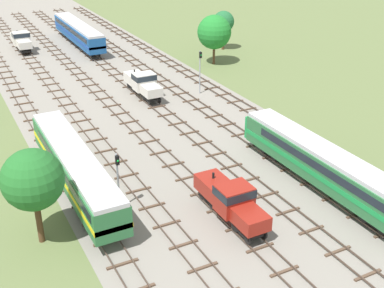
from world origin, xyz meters
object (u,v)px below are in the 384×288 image
(shunter_loco_centre_midfar, at_px, (143,83))
(diesel_railcar_far_left_mid, at_px, (75,167))
(shunter_loco_left_farther, at_px, (21,39))
(shunter_loco_centre_left_nearest, at_px, (231,199))
(passenger_coach_centre_far, at_px, (78,32))
(signal_post_near, at_px, (200,67))
(diesel_railcar_centre_right_near, at_px, (323,163))
(signal_post_nearest, at_px, (118,174))

(shunter_loco_centre_midfar, bearing_deg, diesel_railcar_far_left_mid, -126.30)
(diesel_railcar_far_left_mid, height_order, shunter_loco_left_farther, diesel_railcar_far_left_mid)
(shunter_loco_centre_left_nearest, distance_m, passenger_coach_centre_far, 60.18)
(shunter_loco_centre_left_nearest, relative_size, signal_post_near, 1.44)
(diesel_railcar_far_left_mid, xyz_separation_m, shunter_loco_left_farther, (4.89, 51.24, -0.59))
(diesel_railcar_centre_right_near, distance_m, diesel_railcar_far_left_mid, 21.77)
(diesel_railcar_far_left_mid, height_order, signal_post_nearest, signal_post_nearest)
(diesel_railcar_centre_right_near, height_order, shunter_loco_left_farther, diesel_railcar_centre_right_near)
(shunter_loco_left_farther, bearing_deg, diesel_railcar_centre_right_near, -76.44)
(diesel_railcar_far_left_mid, distance_m, signal_post_near, 28.29)
(shunter_loco_left_farther, bearing_deg, shunter_loco_centre_midfar, -72.63)
(signal_post_nearest, bearing_deg, diesel_railcar_far_left_mid, 119.99)
(shunter_loco_centre_left_nearest, xyz_separation_m, shunter_loco_centre_midfar, (4.89, 30.06, 0.00))
(signal_post_near, bearing_deg, signal_post_nearest, -131.66)
(shunter_loco_centre_midfar, bearing_deg, shunter_loco_left_farther, 107.37)
(shunter_loco_centre_left_nearest, xyz_separation_m, signal_post_nearest, (-7.33, 5.85, 1.27))
(signal_post_near, bearing_deg, diesel_railcar_centre_right_near, -95.12)
(shunter_loco_left_farther, xyz_separation_m, signal_post_nearest, (-2.44, -55.48, 1.27))
(shunter_loco_centre_left_nearest, distance_m, signal_post_nearest, 9.47)
(signal_post_nearest, distance_m, signal_post_near, 29.43)
(shunter_loco_centre_midfar, height_order, signal_post_near, signal_post_near)
(shunter_loco_centre_left_nearest, xyz_separation_m, shunter_loco_left_farther, (-4.89, 61.33, 0.00))
(shunter_loco_centre_left_nearest, bearing_deg, signal_post_near, 66.29)
(shunter_loco_centre_midfar, distance_m, shunter_loco_left_farther, 32.77)
(shunter_loco_centre_left_nearest, relative_size, signal_post_nearest, 1.65)
(shunter_loco_centre_left_nearest, distance_m, shunter_loco_left_farther, 61.53)
(signal_post_nearest, bearing_deg, shunter_loco_centre_midfar, 63.20)
(diesel_railcar_far_left_mid, bearing_deg, passenger_coach_centre_far, 73.61)
(shunter_loco_left_farther, bearing_deg, diesel_railcar_far_left_mid, -95.45)
(diesel_railcar_far_left_mid, bearing_deg, signal_post_nearest, -60.01)
(shunter_loco_centre_midfar, relative_size, signal_post_near, 1.44)
(diesel_railcar_far_left_mid, distance_m, shunter_loco_centre_midfar, 24.78)
(diesel_railcar_centre_right_near, distance_m, shunter_loco_left_farther, 62.55)
(diesel_railcar_centre_right_near, xyz_separation_m, passenger_coach_centre_far, (-4.89, 59.45, 0.02))
(diesel_railcar_centre_right_near, distance_m, shunter_loco_centre_midfar, 29.94)
(signal_post_nearest, xyz_separation_m, signal_post_near, (19.56, 21.98, 0.42))
(diesel_railcar_far_left_mid, height_order, passenger_coach_centre_far, same)
(shunter_loco_left_farther, relative_size, signal_post_near, 1.44)
(diesel_railcar_centre_right_near, distance_m, passenger_coach_centre_far, 59.65)
(diesel_railcar_far_left_mid, bearing_deg, shunter_loco_centre_midfar, 53.70)
(diesel_railcar_centre_right_near, bearing_deg, signal_post_near, 84.88)
(shunter_loco_centre_midfar, xyz_separation_m, signal_post_near, (7.33, -2.22, 1.69))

